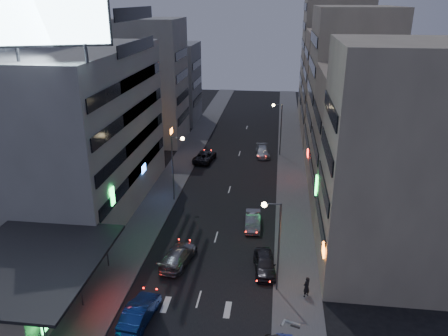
% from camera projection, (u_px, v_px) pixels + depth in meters
% --- Properties ---
extents(ground, '(180.00, 180.00, 0.00)m').
position_uv_depth(ground, '(189.00, 334.00, 31.95)').
color(ground, black).
rests_on(ground, ground).
extents(sidewalk_left, '(4.00, 120.00, 0.12)m').
position_uv_depth(sidewalk_left, '(176.00, 174.00, 60.58)').
color(sidewalk_left, '#4C4C4F').
rests_on(sidewalk_left, ground).
extents(sidewalk_right, '(4.00, 120.00, 0.12)m').
position_uv_depth(sidewalk_right, '(292.00, 180.00, 58.70)').
color(sidewalk_right, '#4C4C4F').
rests_on(sidewalk_right, ground).
extents(food_court, '(11.00, 13.00, 3.88)m').
position_uv_depth(food_court, '(22.00, 281.00, 34.71)').
color(food_court, '#B5A98E').
rests_on(food_court, ground).
extents(white_building, '(14.00, 24.00, 18.00)m').
position_uv_depth(white_building, '(74.00, 131.00, 49.14)').
color(white_building, '#A2A29D').
rests_on(white_building, ground).
extents(grey_tower, '(10.00, 14.00, 34.00)m').
position_uv_depth(grey_tower, '(2.00, 53.00, 50.04)').
color(grey_tower, gray).
rests_on(grey_tower, ground).
extents(shophouse_near, '(10.00, 11.00, 20.00)m').
position_uv_depth(shophouse_near, '(388.00, 165.00, 36.25)').
color(shophouse_near, '#B5A98E').
rests_on(shophouse_near, ground).
extents(shophouse_mid, '(11.00, 12.00, 16.00)m').
position_uv_depth(shophouse_mid, '(367.00, 145.00, 47.54)').
color(shophouse_mid, tan).
rests_on(shophouse_mid, ground).
extents(shophouse_far, '(10.00, 14.00, 22.00)m').
position_uv_depth(shophouse_far, '(348.00, 93.00, 58.51)').
color(shophouse_far, '#B5A98E').
rests_on(shophouse_far, ground).
extents(far_left_a, '(11.00, 10.00, 20.00)m').
position_uv_depth(far_left_a, '(149.00, 82.00, 71.69)').
color(far_left_a, '#A2A29D').
rests_on(far_left_a, ground).
extents(far_left_b, '(12.00, 10.00, 15.00)m').
position_uv_depth(far_left_b, '(167.00, 83.00, 84.67)').
color(far_left_b, gray).
rests_on(far_left_b, ground).
extents(far_right_a, '(11.00, 12.00, 18.00)m').
position_uv_depth(far_right_a, '(338.00, 87.00, 73.04)').
color(far_right_a, tan).
rests_on(far_right_a, ground).
extents(far_right_b, '(12.00, 12.00, 24.00)m').
position_uv_depth(far_right_b, '(334.00, 58.00, 84.82)').
color(far_right_b, '#B5A98E').
rests_on(far_right_b, ground).
extents(billboard, '(9.52, 3.75, 6.20)m').
position_uv_depth(billboard, '(46.00, 15.00, 34.79)').
color(billboard, '#595B60').
rests_on(billboard, white_building).
extents(street_lamp_right_near, '(1.60, 0.44, 8.02)m').
position_uv_depth(street_lamp_right_near, '(274.00, 234.00, 34.85)').
color(street_lamp_right_near, '#595B60').
rests_on(street_lamp_right_near, sidewalk_right).
extents(street_lamp_left, '(1.60, 0.44, 8.02)m').
position_uv_depth(street_lamp_left, '(176.00, 159.00, 51.01)').
color(street_lamp_left, '#595B60').
rests_on(street_lamp_left, sidewalk_left).
extents(street_lamp_right_far, '(1.60, 0.44, 8.02)m').
position_uv_depth(street_lamp_right_far, '(279.00, 122.00, 66.25)').
color(street_lamp_right_far, '#595B60').
rests_on(street_lamp_right_far, sidewalk_right).
extents(parked_car_right_near, '(2.41, 4.79, 1.57)m').
position_uv_depth(parked_car_right_near, '(265.00, 264.00, 39.05)').
color(parked_car_right_near, '#2C2B31').
rests_on(parked_car_right_near, ground).
extents(parked_car_right_mid, '(1.83, 4.64, 1.50)m').
position_uv_depth(parked_car_right_mid, '(253.00, 221.00, 46.61)').
color(parked_car_right_mid, gray).
rests_on(parked_car_right_mid, ground).
extents(parked_car_left, '(3.23, 5.77, 1.52)m').
position_uv_depth(parked_car_left, '(205.00, 156.00, 65.45)').
color(parked_car_left, '#26262B').
rests_on(parked_car_left, ground).
extents(parked_car_right_far, '(2.52, 5.05, 1.41)m').
position_uv_depth(parked_car_right_far, '(263.00, 152.00, 67.62)').
color(parked_car_right_far, '#AEB3B7').
rests_on(parked_car_right_far, ground).
extents(road_car_blue, '(2.21, 5.03, 1.61)m').
position_uv_depth(road_car_blue, '(140.00, 312.00, 33.01)').
color(road_car_blue, navy).
rests_on(road_car_blue, ground).
extents(road_car_silver, '(3.07, 5.69, 1.57)m').
position_uv_depth(road_car_silver, '(178.00, 256.00, 40.23)').
color(road_car_silver, gray).
rests_on(road_car_silver, ground).
extents(person, '(0.79, 0.78, 1.83)m').
position_uv_depth(person, '(306.00, 287.00, 35.49)').
color(person, black).
rests_on(person, sidewalk_right).
extents(scooter_blue, '(0.61, 1.78, 1.08)m').
position_uv_depth(scooter_blue, '(293.00, 329.00, 31.55)').
color(scooter_blue, navy).
rests_on(scooter_blue, sidewalk_right).
extents(scooter_black_b, '(1.20, 1.83, 1.07)m').
position_uv_depth(scooter_black_b, '(284.00, 327.00, 31.71)').
color(scooter_black_b, black).
rests_on(scooter_black_b, sidewalk_right).
extents(scooter_silver_b, '(1.25, 2.09, 1.21)m').
position_uv_depth(scooter_silver_b, '(302.00, 318.00, 32.51)').
color(scooter_silver_b, '#B3B7BB').
rests_on(scooter_silver_b, sidewalk_right).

